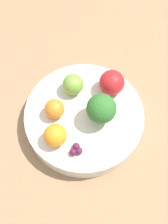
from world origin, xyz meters
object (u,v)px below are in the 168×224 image
at_px(bowl, 84,118).
at_px(orange_back, 55,109).
at_px(grape_cluster, 76,150).
at_px(apple_red, 73,84).
at_px(broccoli, 101,109).
at_px(orange_front, 55,135).
at_px(apple_green, 112,83).

relative_size(bowl, orange_back, 6.06).
bearing_deg(grape_cluster, apple_red, -3.47).
height_order(bowl, broccoli, broccoli).
bearing_deg(apple_red, orange_front, 157.53).
bearing_deg(orange_back, apple_red, -39.47).
relative_size(apple_red, grape_cluster, 1.72).
distance_m(orange_front, grape_cluster, 0.05).
xyz_separation_m(bowl, orange_front, (-0.05, 0.06, 0.05)).
height_order(apple_green, orange_back, apple_green).
bearing_deg(apple_green, apple_red, 84.74).
distance_m(broccoli, apple_red, 0.09).
distance_m(bowl, orange_back, 0.08).
distance_m(bowl, grape_cluster, 0.09).
xyz_separation_m(apple_red, grape_cluster, (-0.14, 0.01, -0.02)).
xyz_separation_m(bowl, broccoli, (-0.01, -0.03, 0.06)).
bearing_deg(orange_back, orange_front, 177.18).
relative_size(broccoli, orange_back, 1.74).
xyz_separation_m(apple_red, apple_green, (-0.01, -0.08, 0.00)).
bearing_deg(apple_red, orange_back, 140.53).
bearing_deg(orange_front, apple_red, -22.47).
bearing_deg(bowl, apple_green, -50.68).
distance_m(orange_front, orange_back, 0.06).
distance_m(apple_green, orange_back, 0.14).
relative_size(broccoli, grape_cluster, 2.75).
height_order(broccoli, orange_front, broccoli).
bearing_deg(apple_red, broccoli, -146.02).
height_order(orange_front, grape_cluster, orange_front).
distance_m(broccoli, grape_cluster, 0.10).
relative_size(bowl, broccoli, 3.49).
bearing_deg(bowl, orange_back, 81.94).
height_order(apple_green, grape_cluster, apple_green).
relative_size(orange_back, grape_cluster, 1.58).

